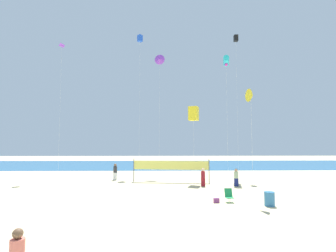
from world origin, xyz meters
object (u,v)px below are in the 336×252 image
(volleyball_net, at_px, (171,166))
(kite_yellow_box, at_px, (194,114))
(beachgoer_sage_shirt, at_px, (236,177))
(trash_barrel, at_px, (269,199))
(beachgoer_charcoal_shirt, at_px, (115,171))
(kite_blue_box, at_px, (140,39))
(kite_black_box, at_px, (236,39))
(folding_beach_chair, at_px, (229,195))
(beachgoer_maroon_shirt, at_px, (203,177))
(beach_handbag, at_px, (216,200))
(kite_yellow_delta, at_px, (251,96))
(kite_violet_delta, at_px, (159,59))
(kite_violet_diamond, at_px, (62,48))
(kite_cyan_tube, at_px, (226,61))

(volleyball_net, xyz_separation_m, kite_yellow_box, (2.44, 0.32, 5.53))
(beachgoer_sage_shirt, relative_size, trash_barrel, 1.82)
(beachgoer_charcoal_shirt, relative_size, kite_blue_box, 0.09)
(kite_black_box, bearing_deg, folding_beach_chair, -109.84)
(beachgoer_sage_shirt, distance_m, kite_blue_box, 23.15)
(beachgoer_maroon_shirt, bearing_deg, volleyball_net, -122.58)
(beachgoer_charcoal_shirt, distance_m, beach_handbag, 13.63)
(kite_blue_box, bearing_deg, volleyball_net, -63.24)
(kite_yellow_delta, relative_size, kite_yellow_box, 1.02)
(kite_yellow_delta, bearing_deg, beachgoer_sage_shirt, 85.80)
(trash_barrel, height_order, kite_violet_delta, kite_violet_delta)
(volleyball_net, height_order, kite_black_box, kite_black_box)
(folding_beach_chair, height_order, volleyball_net, volleyball_net)
(trash_barrel, relative_size, kite_violet_delta, 0.06)
(kite_violet_diamond, bearing_deg, folding_beach_chair, -37.09)
(kite_violet_delta, bearing_deg, kite_yellow_box, -60.89)
(beachgoer_sage_shirt, height_order, kite_yellow_box, kite_yellow_box)
(folding_beach_chair, relative_size, kite_black_box, 0.05)
(kite_violet_delta, bearing_deg, beachgoer_charcoal_shirt, -130.78)
(kite_yellow_box, relative_size, kite_cyan_tube, 0.55)
(trash_barrel, xyz_separation_m, kite_cyan_tube, (0.90, 13.40, 13.64))
(trash_barrel, relative_size, kite_violet_diamond, 0.05)
(beach_handbag, bearing_deg, kite_violet_delta, 104.61)
(kite_violet_delta, distance_m, kite_cyan_tube, 9.01)
(beachgoer_charcoal_shirt, height_order, folding_beach_chair, beachgoer_charcoal_shirt)
(trash_barrel, xyz_separation_m, volleyball_net, (-6.06, 9.64, 1.18))
(trash_barrel, relative_size, kite_yellow_box, 0.11)
(kite_yellow_box, distance_m, kite_cyan_tube, 8.96)
(beachgoer_charcoal_shirt, relative_size, trash_barrel, 1.97)
(folding_beach_chair, height_order, beach_handbag, folding_beach_chair)
(trash_barrel, relative_size, kite_yellow_delta, 0.11)
(kite_cyan_tube, bearing_deg, kite_violet_delta, 158.25)
(kite_black_box, bearing_deg, beachgoer_sage_shirt, -108.74)
(volleyball_net, distance_m, kite_yellow_delta, 11.35)
(kite_yellow_box, bearing_deg, beach_handbag, -87.68)
(trash_barrel, distance_m, kite_violet_diamond, 28.62)
(kite_violet_delta, bearing_deg, kite_cyan_tube, -21.75)
(kite_violet_diamond, distance_m, kite_blue_box, 10.45)
(volleyball_net, xyz_separation_m, kite_yellow_delta, (5.65, -7.87, 5.91))
(volleyball_net, height_order, kite_cyan_tube, kite_cyan_tube)
(kite_yellow_delta, bearing_deg, beachgoer_maroon_shirt, 116.79)
(kite_violet_delta, distance_m, kite_black_box, 10.34)
(beachgoer_charcoal_shirt, distance_m, volleyball_net, 6.29)
(trash_barrel, bearing_deg, kite_blue_box, 119.76)
(folding_beach_chair, bearing_deg, volleyball_net, 89.27)
(beachgoer_sage_shirt, relative_size, kite_blue_box, 0.09)
(kite_yellow_delta, bearing_deg, kite_yellow_box, 111.44)
(folding_beach_chair, bearing_deg, beachgoer_charcoal_shirt, 109.76)
(beachgoer_charcoal_shirt, xyz_separation_m, beach_handbag, (8.86, -10.32, -0.79))
(trash_barrel, bearing_deg, kite_cyan_tube, 86.16)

